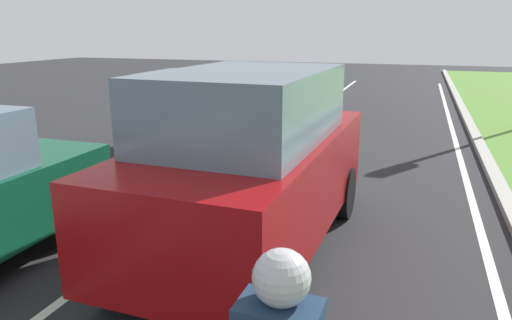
# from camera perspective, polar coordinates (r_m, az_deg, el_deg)

# --- Properties ---
(ground_plane) EXTENTS (60.00, 60.00, 0.00)m
(ground_plane) POSITION_cam_1_polar(r_m,az_deg,el_deg) (11.25, 4.80, 1.31)
(ground_plane) COLOR #262628
(lane_line_center) EXTENTS (0.12, 32.00, 0.01)m
(lane_line_center) POSITION_cam_1_polar(r_m,az_deg,el_deg) (11.44, 1.40, 1.60)
(lane_line_center) COLOR silver
(lane_line_center) RESTS_ON ground
(lane_line_right_edge) EXTENTS (0.12, 32.00, 0.01)m
(lane_line_right_edge) POSITION_cam_1_polar(r_m,az_deg,el_deg) (10.99, 23.31, -0.24)
(lane_line_right_edge) COLOR silver
(lane_line_right_edge) RESTS_ON ground
(curb_right) EXTENTS (0.24, 48.00, 0.12)m
(curb_right) POSITION_cam_1_polar(r_m,az_deg,el_deg) (11.03, 25.92, -0.18)
(curb_right) COLOR #9E9B93
(curb_right) RESTS_ON ground
(car_suv_ahead) EXTENTS (2.09, 4.56, 2.28)m
(car_suv_ahead) POSITION_cam_1_polar(r_m,az_deg,el_deg) (5.75, -0.63, -0.32)
(car_suv_ahead) COLOR maroon
(car_suv_ahead) RESTS_ON ground
(car_hatchback_far) EXTENTS (1.79, 3.73, 1.78)m
(car_hatchback_far) POSITION_cam_1_polar(r_m,az_deg,el_deg) (11.48, -8.35, 5.98)
(car_hatchback_far) COLOR navy
(car_hatchback_far) RESTS_ON ground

